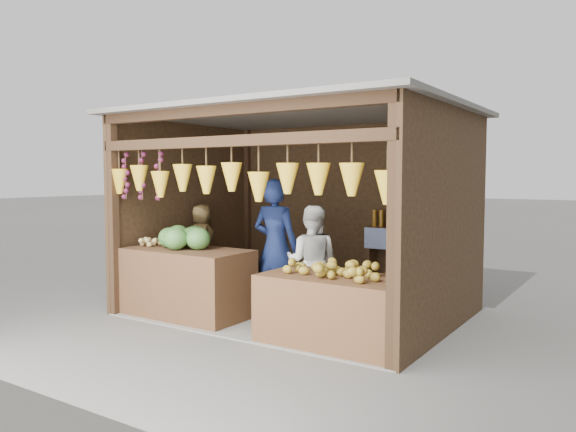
% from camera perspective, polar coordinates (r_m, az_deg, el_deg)
% --- Properties ---
extents(ground, '(80.00, 80.00, 0.00)m').
position_cam_1_polar(ground, '(7.62, 1.06, -9.70)').
color(ground, '#514F49').
rests_on(ground, ground).
extents(stall_structure, '(4.30, 3.30, 2.66)m').
position_cam_1_polar(stall_structure, '(7.39, 0.69, 2.91)').
color(stall_structure, slate).
rests_on(stall_structure, ground).
extents(back_shelf, '(1.25, 0.32, 1.32)m').
position_cam_1_polar(back_shelf, '(8.15, 12.20, -2.66)').
color(back_shelf, '#382314').
rests_on(back_shelf, ground).
extents(counter_left, '(1.67, 0.85, 0.88)m').
position_cam_1_polar(counter_left, '(7.42, -10.25, -6.69)').
color(counter_left, '#4A2E18').
rests_on(counter_left, ground).
extents(counter_right, '(1.65, 0.85, 0.75)m').
position_cam_1_polar(counter_right, '(6.11, 5.01, -9.59)').
color(counter_right, '#53351B').
rests_on(counter_right, ground).
extents(stool, '(0.32, 0.32, 0.30)m').
position_cam_1_polar(stool, '(8.64, -8.68, -7.08)').
color(stool, black).
rests_on(stool, ground).
extents(man_standing, '(0.67, 0.46, 1.78)m').
position_cam_1_polar(man_standing, '(7.34, -1.26, -3.16)').
color(man_standing, '#121C43').
rests_on(man_standing, ground).
extents(woman_standing, '(0.84, 0.75, 1.45)m').
position_cam_1_polar(woman_standing, '(7.22, 2.42, -4.64)').
color(woman_standing, white).
rests_on(woman_standing, ground).
extents(vendor_seated, '(0.64, 0.58, 1.10)m').
position_cam_1_polar(vendor_seated, '(8.53, -8.73, -2.47)').
color(vendor_seated, brown).
rests_on(vendor_seated, stool).
extents(melon_pile, '(1.00, 0.50, 0.32)m').
position_cam_1_polar(melon_pile, '(7.39, -10.64, -2.04)').
color(melon_pile, '#195216').
rests_on(melon_pile, counter_left).
extents(tanfruit_pile, '(0.34, 0.40, 0.13)m').
position_cam_1_polar(tanfruit_pile, '(7.75, -13.66, -2.50)').
color(tanfruit_pile, tan).
rests_on(tanfruit_pile, counter_left).
extents(mango_pile, '(1.40, 0.64, 0.22)m').
position_cam_1_polar(mango_pile, '(5.98, 4.90, -5.17)').
color(mango_pile, '#AC6217').
rests_on(mango_pile, counter_right).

